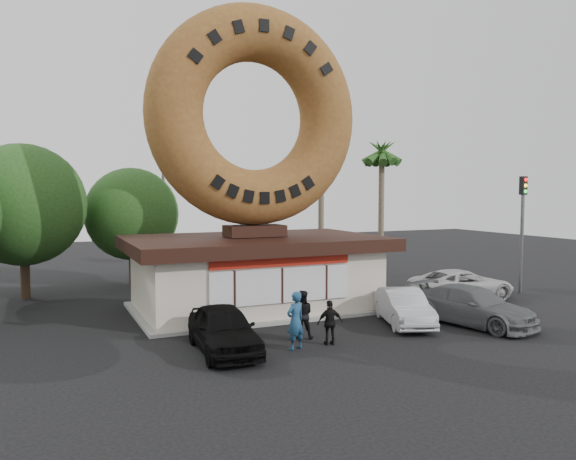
% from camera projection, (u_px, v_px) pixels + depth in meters
% --- Properties ---
extents(ground, '(90.00, 90.00, 0.00)m').
position_uv_depth(ground, '(315.00, 341.00, 19.86)').
color(ground, black).
rests_on(ground, ground).
extents(donut_shop, '(11.20, 7.20, 3.80)m').
position_uv_depth(donut_shop, '(255.00, 270.00, 25.19)').
color(donut_shop, beige).
rests_on(donut_shop, ground).
extents(giant_donut, '(9.64, 2.46, 9.64)m').
position_uv_depth(giant_donut, '(254.00, 116.00, 24.73)').
color(giant_donut, brown).
rests_on(giant_donut, donut_shop).
extents(tree_west, '(6.00, 6.00, 7.65)m').
position_uv_depth(tree_west, '(23.00, 205.00, 27.52)').
color(tree_west, '#473321').
rests_on(tree_west, ground).
extents(tree_mid, '(5.20, 5.20, 6.63)m').
position_uv_depth(tree_mid, '(132.00, 214.00, 31.62)').
color(tree_mid, '#473321').
rests_on(tree_mid, ground).
extents(palm_near, '(2.60, 2.60, 9.75)m').
position_uv_depth(palm_near, '(321.00, 141.00, 35.08)').
color(palm_near, '#726651').
rests_on(palm_near, ground).
extents(palm_far, '(2.60, 2.60, 8.75)m').
position_uv_depth(palm_far, '(382.00, 156.00, 35.20)').
color(palm_far, '#726651').
rests_on(palm_far, ground).
extents(street_lamp, '(2.11, 0.20, 8.00)m').
position_uv_depth(street_lamp, '(166.00, 205.00, 33.37)').
color(street_lamp, '#59595E').
rests_on(street_lamp, ground).
extents(traffic_signal, '(0.30, 0.38, 6.07)m').
position_uv_depth(traffic_signal, '(522.00, 219.00, 28.92)').
color(traffic_signal, '#59595E').
rests_on(traffic_signal, ground).
extents(person_left, '(0.83, 0.67, 1.97)m').
position_uv_depth(person_left, '(295.00, 321.00, 18.80)').
color(person_left, navy).
rests_on(person_left, ground).
extents(person_center, '(1.05, 0.95, 1.75)m').
position_uv_depth(person_center, '(302.00, 314.00, 20.22)').
color(person_center, black).
rests_on(person_center, ground).
extents(person_right, '(0.97, 0.54, 1.56)m').
position_uv_depth(person_right, '(330.00, 323.00, 19.39)').
color(person_right, black).
rests_on(person_right, ground).
extents(car_black, '(2.10, 4.63, 1.54)m').
position_uv_depth(car_black, '(224.00, 329.00, 18.52)').
color(car_black, black).
rests_on(car_black, ground).
extents(car_silver, '(2.79, 4.49, 1.40)m').
position_uv_depth(car_silver, '(403.00, 307.00, 22.35)').
color(car_silver, '#ACADB2').
rests_on(car_silver, ground).
extents(car_grey, '(3.41, 5.59, 1.51)m').
position_uv_depth(car_grey, '(472.00, 306.00, 22.28)').
color(car_grey, slate).
rests_on(car_grey, ground).
extents(car_white, '(5.40, 2.70, 1.47)m').
position_uv_depth(car_white, '(462.00, 284.00, 27.56)').
color(car_white, '#BBBBBB').
rests_on(car_white, ground).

